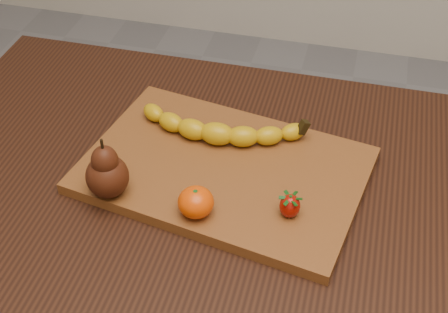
% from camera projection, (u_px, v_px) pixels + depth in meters
% --- Properties ---
extents(table, '(1.00, 0.70, 0.76)m').
position_uv_depth(table, '(196.00, 219.00, 1.09)').
color(table, black).
rests_on(table, ground).
extents(cutting_board, '(0.49, 0.37, 0.02)m').
position_uv_depth(cutting_board, '(224.00, 170.00, 1.03)').
color(cutting_board, brown).
rests_on(cutting_board, table).
extents(banana, '(0.25, 0.07, 0.04)m').
position_uv_depth(banana, '(217.00, 134.00, 1.06)').
color(banana, '#C49709').
rests_on(banana, cutting_board).
extents(pear, '(0.07, 0.07, 0.10)m').
position_uv_depth(pear, '(106.00, 167.00, 0.94)').
color(pear, '#3F190A').
rests_on(pear, cutting_board).
extents(mandarin, '(0.07, 0.07, 0.05)m').
position_uv_depth(mandarin, '(196.00, 202.00, 0.93)').
color(mandarin, '#DF4102').
rests_on(mandarin, cutting_board).
extents(strawberry, '(0.04, 0.04, 0.04)m').
position_uv_depth(strawberry, '(290.00, 205.00, 0.93)').
color(strawberry, '#950C04').
rests_on(strawberry, cutting_board).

